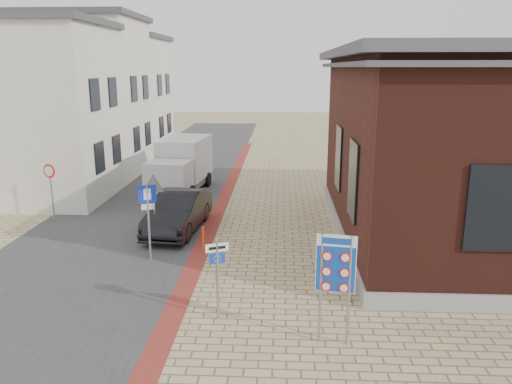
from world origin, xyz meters
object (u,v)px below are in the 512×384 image
(bollard, at_px, (203,239))
(essen_sign, at_px, (217,267))
(box_truck, at_px, (181,165))
(border_sign, at_px, (336,267))
(parking_sign, at_px, (148,208))
(sedan, at_px, (178,212))

(bollard, bearing_deg, essen_sign, -76.93)
(essen_sign, bearing_deg, box_truck, 82.76)
(border_sign, relative_size, bollard, 2.95)
(essen_sign, height_order, parking_sign, parking_sign)
(bollard, bearing_deg, parking_sign, -149.85)
(box_truck, xyz_separation_m, essen_sign, (3.47, -13.04, 0.01))
(box_truck, distance_m, parking_sign, 9.32)
(border_sign, distance_m, parking_sign, 7.25)
(parking_sign, distance_m, bollard, 2.30)
(sedan, xyz_separation_m, essen_sign, (2.40, -6.93, 0.64))
(box_truck, distance_m, bollard, 8.73)
(box_truck, bearing_deg, essen_sign, -68.70)
(bollard, bearing_deg, box_truck, 105.94)
(sedan, height_order, parking_sign, parking_sign)
(border_sign, xyz_separation_m, bollard, (-3.87, 5.68, -1.43))
(sedan, distance_m, border_sign, 9.52)
(sedan, xyz_separation_m, box_truck, (-1.07, 6.12, 0.63))
(essen_sign, distance_m, bollard, 4.92)
(box_truck, height_order, essen_sign, box_truck)
(sedan, height_order, box_truck, box_truck)
(border_sign, xyz_separation_m, essen_sign, (-2.77, 0.98, -0.48))
(sedan, relative_size, bollard, 5.17)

